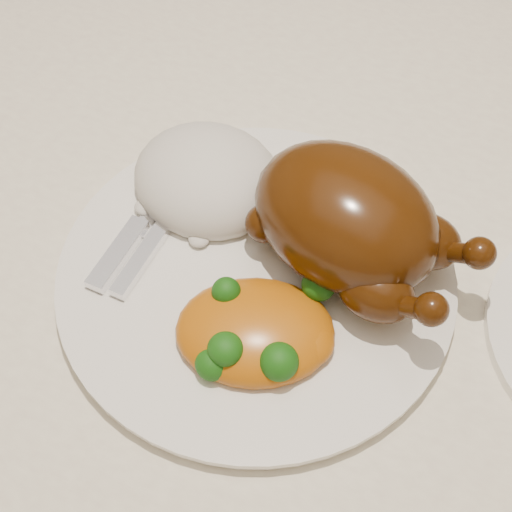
% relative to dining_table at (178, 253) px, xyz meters
% --- Properties ---
extents(floor, '(4.00, 4.00, 0.00)m').
position_rel_dining_table_xyz_m(floor, '(0.00, 0.00, -0.67)').
color(floor, brown).
rests_on(floor, ground).
extents(dining_table, '(1.60, 0.90, 0.76)m').
position_rel_dining_table_xyz_m(dining_table, '(0.00, 0.00, 0.00)').
color(dining_table, brown).
rests_on(dining_table, floor).
extents(tablecloth, '(1.73, 1.03, 0.18)m').
position_rel_dining_table_xyz_m(tablecloth, '(0.00, 0.00, 0.07)').
color(tablecloth, white).
rests_on(tablecloth, dining_table).
extents(dinner_plate, '(0.41, 0.41, 0.01)m').
position_rel_dining_table_xyz_m(dinner_plate, '(0.12, -0.05, 0.11)').
color(dinner_plate, white).
rests_on(dinner_plate, tablecloth).
extents(roast_chicken, '(0.20, 0.15, 0.10)m').
position_rel_dining_table_xyz_m(roast_chicken, '(0.17, -0.01, 0.16)').
color(roast_chicken, '#421F07').
rests_on(roast_chicken, dinner_plate).
extents(rice_mound, '(0.14, 0.13, 0.07)m').
position_rel_dining_table_xyz_m(rice_mound, '(0.04, 0.00, 0.13)').
color(rice_mound, white).
rests_on(rice_mound, dinner_plate).
extents(mac_and_cheese, '(0.15, 0.13, 0.05)m').
position_rel_dining_table_xyz_m(mac_and_cheese, '(0.15, -0.11, 0.13)').
color(mac_and_cheese, '#CF610D').
rests_on(mac_and_cheese, dinner_plate).
extents(cutlery, '(0.04, 0.18, 0.01)m').
position_rel_dining_table_xyz_m(cutlery, '(0.02, -0.06, 0.12)').
color(cutlery, silver).
rests_on(cutlery, dinner_plate).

